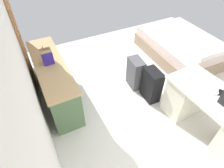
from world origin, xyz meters
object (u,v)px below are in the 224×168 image
cell_phone_by_mouse (221,93)px  credenza (54,81)px  bed (181,46)px  suitcase_black (152,85)px  suitcase_spare_grey (135,73)px  computer_mouse (216,93)px  desk (210,115)px  figurine_small (43,48)px

cell_phone_by_mouse → credenza: bearing=17.5°
bed → suitcase_black: 1.69m
suitcase_spare_grey → cell_phone_by_mouse: 1.51m
suitcase_black → computer_mouse: size_ratio=6.22×
bed → computer_mouse: computer_mouse is taller
desk → bed: desk is taller
suitcase_black → computer_mouse: 1.07m
suitcase_spare_grey → cell_phone_by_mouse: (-1.35, -0.48, 0.45)m
credenza → computer_mouse: 2.58m
cell_phone_by_mouse → suitcase_spare_grey: bearing=-10.7°
desk → computer_mouse: computer_mouse is taller
suitcase_black → figurine_small: 2.04m
computer_mouse → bed: bearing=-34.4°
suitcase_black → suitcase_spare_grey: size_ratio=1.03×
credenza → figurine_small: bearing=0.2°
credenza → bed: credenza is taller
bed → cell_phone_by_mouse: cell_phone_by_mouse is taller
desk → cell_phone_by_mouse: bearing=-56.3°
suitcase_black → cell_phone_by_mouse: size_ratio=4.58×
credenza → bed: 3.00m
computer_mouse → credenza: bearing=45.6°
suitcase_black → figurine_small: bearing=53.9°
computer_mouse → figurine_small: figurine_small is taller
suitcase_black → suitcase_spare_grey: 0.43m
credenza → desk: bearing=-134.7°
desk → cell_phone_by_mouse: size_ratio=10.70×
bed → computer_mouse: 2.14m
computer_mouse → figurine_small: 2.86m
computer_mouse → cell_phone_by_mouse: bearing=-102.2°
desk → cell_phone_by_mouse: 0.38m
cell_phone_by_mouse → figurine_small: (2.18, 1.95, 0.06)m
desk → suitcase_black: bearing=17.7°
desk → suitcase_spare_grey: desk is taller
desk → bed: size_ratio=0.74×
credenza → cell_phone_by_mouse: credenza is taller
cell_phone_by_mouse → suitcase_black: bearing=-6.1°
suitcase_spare_grey → figurine_small: (0.83, 1.46, 0.52)m
desk → computer_mouse: 0.38m
credenza → figurine_small: 0.61m
suitcase_black → cell_phone_by_mouse: (-0.93, -0.42, 0.44)m
desk → figurine_small: 2.94m
suitcase_black → computer_mouse: computer_mouse is taller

